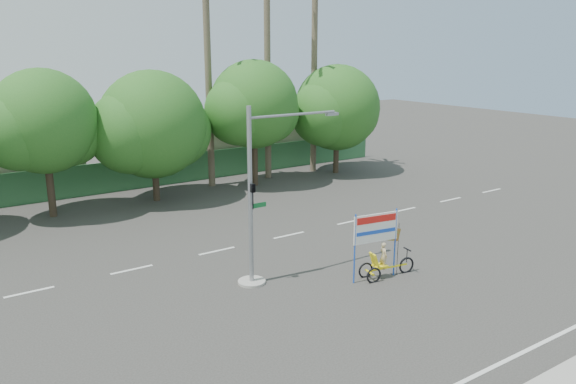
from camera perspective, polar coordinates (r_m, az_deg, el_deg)
ground at (r=21.04m, az=7.99°, el=-11.23°), size 120.00×120.00×0.00m
fence at (r=38.56m, az=-13.75°, el=1.98°), size 38.00×0.08×2.00m
building_right at (r=45.65m, az=-6.38°, el=5.23°), size 14.00×8.00×3.60m
tree_left at (r=32.72m, az=-23.65°, el=6.23°), size 6.66×5.60×8.07m
tree_center at (r=34.37m, az=-13.68°, el=6.37°), size 7.62×6.40×7.85m
tree_right at (r=37.28m, az=-3.53°, el=8.55°), size 6.90×5.80×8.36m
tree_far_right at (r=41.31m, az=4.95°, el=8.28°), size 7.38×6.20×7.94m
palm_tall at (r=39.45m, az=-2.14°, el=16.49°), size 3.73×3.79×17.45m
palm_mid at (r=41.68m, az=2.71°, el=14.92°), size 3.73×3.79×15.45m
palm_short at (r=37.24m, az=-8.19°, el=14.01°), size 3.73×3.79×14.45m
traffic_signal at (r=21.75m, az=-3.12°, el=-1.98°), size 4.72×1.10×7.00m
trike_billboard at (r=22.93m, az=9.41°, el=-5.91°), size 2.92×0.91×2.89m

